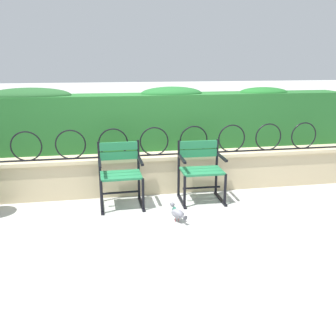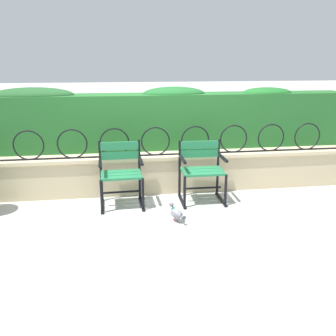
{
  "view_description": "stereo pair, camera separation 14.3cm",
  "coord_description": "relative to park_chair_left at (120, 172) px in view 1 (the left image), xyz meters",
  "views": [
    {
      "loc": [
        -0.82,
        -4.42,
        1.89
      ],
      "look_at": [
        0.0,
        0.08,
        0.55
      ],
      "focal_mm": 39.19,
      "sensor_mm": 36.0,
      "label": 1
    },
    {
      "loc": [
        -0.68,
        -4.44,
        1.89
      ],
      "look_at": [
        0.0,
        0.08,
        0.55
      ],
      "focal_mm": 39.19,
      "sensor_mm": 36.0,
      "label": 2
    }
  ],
  "objects": [
    {
      "name": "pigeon_near_chairs",
      "position": [
        0.64,
        -0.69,
        -0.35
      ],
      "size": [
        0.19,
        0.27,
        0.22
      ],
      "color": "gray",
      "rests_on": "ground"
    },
    {
      "name": "park_chair_right",
      "position": [
        1.11,
        -0.0,
        -0.0
      ],
      "size": [
        0.61,
        0.53,
        0.83
      ],
      "color": "#237547",
      "rests_on": "ground"
    },
    {
      "name": "park_chair_left",
      "position": [
        0.0,
        0.0,
        0.0
      ],
      "size": [
        0.58,
        0.53,
        0.85
      ],
      "color": "#237547",
      "rests_on": "ground"
    },
    {
      "name": "ground_plane",
      "position": [
        0.61,
        -0.3,
        -0.46
      ],
      "size": [
        60.0,
        60.0,
        0.0
      ],
      "primitive_type": "plane",
      "color": "#ADADA8"
    },
    {
      "name": "hedge_row",
      "position": [
        0.57,
        0.91,
        0.57
      ],
      "size": [
        6.11,
        0.57,
        0.95
      ],
      "color": "#236028",
      "rests_on": "stone_wall"
    },
    {
      "name": "stone_wall",
      "position": [
        0.61,
        0.46,
        -0.17
      ],
      "size": [
        6.23,
        0.41,
        0.57
      ],
      "color": "#C6B289",
      "rests_on": "ground"
    },
    {
      "name": "iron_arch_fence",
      "position": [
        0.52,
        0.38,
        0.3
      ],
      "size": [
        5.72,
        0.02,
        0.42
      ],
      "color": "black",
      "rests_on": "stone_wall"
    }
  ]
}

